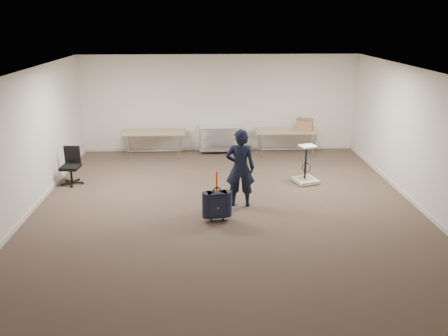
{
  "coord_description": "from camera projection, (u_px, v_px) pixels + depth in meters",
  "views": [
    {
      "loc": [
        -0.41,
        -8.1,
        3.78
      ],
      "look_at": [
        -0.05,
        0.3,
        0.87
      ],
      "focal_mm": 35.0,
      "sensor_mm": 36.0,
      "label": 1
    }
  ],
  "objects": [
    {
      "name": "suitcase",
      "position": [
        217.0,
        205.0,
        8.45
      ],
      "size": [
        0.4,
        0.26,
        1.02
      ],
      "color": "black",
      "rests_on": "ground"
    },
    {
      "name": "ground",
      "position": [
        227.0,
        213.0,
        8.9
      ],
      "size": [
        9.0,
        9.0,
        0.0
      ],
      "primitive_type": "plane",
      "color": "#413427",
      "rests_on": "ground"
    },
    {
      "name": "person",
      "position": [
        240.0,
        168.0,
        9.01
      ],
      "size": [
        0.64,
        0.44,
        1.67
      ],
      "primitive_type": "imported",
      "rotation": [
        0.0,
        0.0,
        3.06
      ],
      "color": "black",
      "rests_on": "ground"
    },
    {
      "name": "folding_table_right",
      "position": [
        287.0,
        132.0,
        12.49
      ],
      "size": [
        1.8,
        0.75,
        0.73
      ],
      "color": "#97855D",
      "rests_on": "ground"
    },
    {
      "name": "room_shell",
      "position": [
        224.0,
        186.0,
        10.19
      ],
      "size": [
        8.0,
        9.0,
        9.0
      ],
      "color": "white",
      "rests_on": "ground"
    },
    {
      "name": "cardboard_box",
      "position": [
        305.0,
        125.0,
        12.37
      ],
      "size": [
        0.53,
        0.46,
        0.33
      ],
      "primitive_type": "cube",
      "rotation": [
        0.0,
        0.0,
        -0.34
      ],
      "color": "olive",
      "rests_on": "folding_table_right"
    },
    {
      "name": "equipment_cart",
      "position": [
        306.0,
        173.0,
        10.45
      ],
      "size": [
        0.63,
        0.63,
        0.93
      ],
      "color": "beige",
      "rests_on": "ground"
    },
    {
      "name": "wire_shelf",
      "position": [
        220.0,
        138.0,
        12.72
      ],
      "size": [
        1.22,
        0.47,
        0.8
      ],
      "color": "white",
      "rests_on": "ground"
    },
    {
      "name": "office_chair",
      "position": [
        72.0,
        173.0,
        10.4
      ],
      "size": [
        0.54,
        0.54,
        0.89
      ],
      "color": "black",
      "rests_on": "ground"
    },
    {
      "name": "folding_table_left",
      "position": [
        153.0,
        133.0,
        12.33
      ],
      "size": [
        1.8,
        0.75,
        0.73
      ],
      "color": "#97855D",
      "rests_on": "ground"
    }
  ]
}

